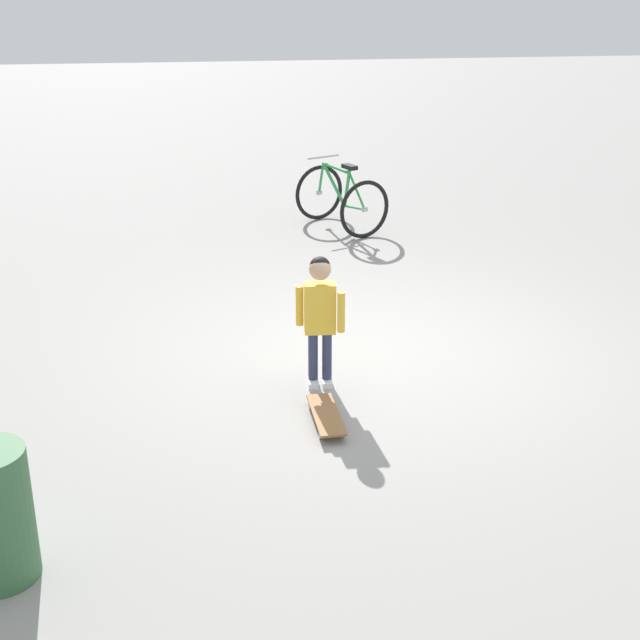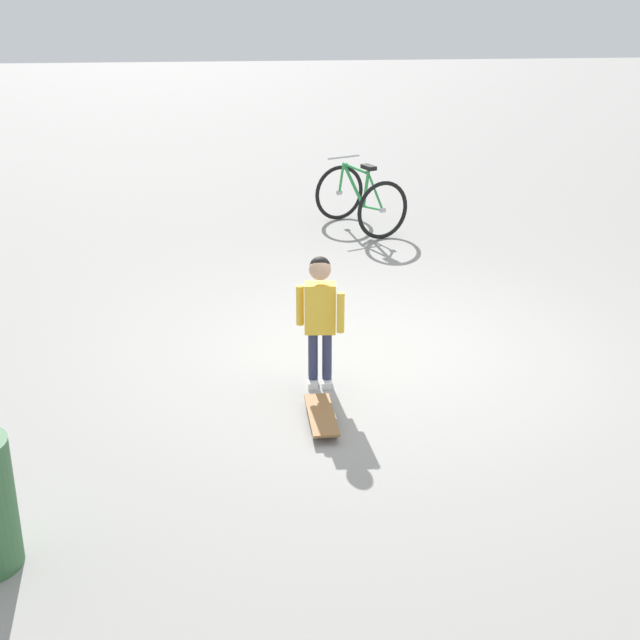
# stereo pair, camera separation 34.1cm
# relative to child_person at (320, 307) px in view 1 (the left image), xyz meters

# --- Properties ---
(ground_plane) EXTENTS (50.00, 50.00, 0.00)m
(ground_plane) POSITION_rel_child_person_xyz_m (-0.56, 0.60, -0.66)
(ground_plane) COLOR gray
(child_person) EXTENTS (0.24, 0.36, 1.06)m
(child_person) POSITION_rel_child_person_xyz_m (0.00, 0.00, 0.00)
(child_person) COLOR #2D3351
(child_person) RESTS_ON ground
(skateboard) EXTENTS (0.66, 0.21, 0.07)m
(skateboard) POSITION_rel_child_person_xyz_m (0.64, -0.05, -0.60)
(skateboard) COLOR olive
(skateboard) RESTS_ON ground
(bicycle_mid) EXTENTS (1.27, 1.09, 0.85)m
(bicycle_mid) POSITION_rel_child_person_xyz_m (-4.46, 0.91, -0.28)
(bicycle_mid) COLOR black
(bicycle_mid) RESTS_ON ground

